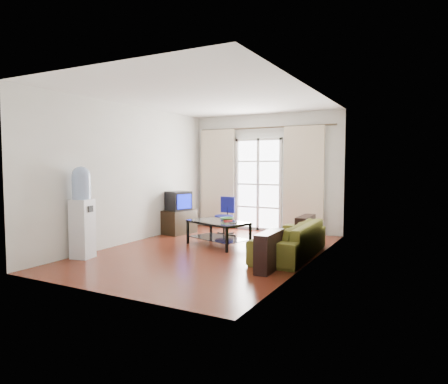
% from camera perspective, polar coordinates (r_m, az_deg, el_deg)
% --- Properties ---
extents(floor, '(5.20, 5.20, 0.00)m').
position_cam_1_polar(floor, '(7.16, -2.11, -8.48)').
color(floor, maroon).
rests_on(floor, ground).
extents(ceiling, '(5.20, 5.20, 0.00)m').
position_cam_1_polar(ceiling, '(7.09, -2.16, 13.37)').
color(ceiling, white).
rests_on(ceiling, wall_back).
extents(wall_back, '(3.60, 0.02, 2.70)m').
position_cam_1_polar(wall_back, '(9.33, 5.91, 2.77)').
color(wall_back, silver).
rests_on(wall_back, floor).
extents(wall_front, '(3.60, 0.02, 2.70)m').
position_cam_1_polar(wall_front, '(4.92, -17.51, 1.53)').
color(wall_front, silver).
rests_on(wall_front, floor).
extents(wall_left, '(0.02, 5.20, 2.70)m').
position_cam_1_polar(wall_left, '(8.05, -13.30, 2.49)').
color(wall_left, silver).
rests_on(wall_left, floor).
extents(wall_right, '(0.02, 5.20, 2.70)m').
position_cam_1_polar(wall_right, '(6.29, 12.21, 2.12)').
color(wall_right, silver).
rests_on(wall_right, floor).
extents(french_door, '(1.16, 0.06, 2.15)m').
position_cam_1_polar(french_door, '(9.35, 4.92, 1.09)').
color(french_door, white).
rests_on(french_door, wall_back).
extents(curtain_rod, '(3.30, 0.04, 0.04)m').
position_cam_1_polar(curtain_rod, '(9.28, 5.72, 9.13)').
color(curtain_rod, '#4C3F2D').
rests_on(curtain_rod, wall_back).
extents(curtain_left, '(0.90, 0.07, 2.35)m').
position_cam_1_polar(curtain_left, '(9.75, -0.91, 1.96)').
color(curtain_left, beige).
rests_on(curtain_left, curtain_rod).
extents(curtain_right, '(0.90, 0.07, 2.35)m').
position_cam_1_polar(curtain_right, '(8.91, 11.29, 1.69)').
color(curtain_right, beige).
rests_on(curtain_right, curtain_rod).
extents(radiator, '(0.64, 0.12, 0.64)m').
position_cam_1_polar(radiator, '(9.05, 10.33, -3.79)').
color(radiator, '#99999B').
rests_on(radiator, floor).
extents(sofa, '(2.00, 0.87, 0.57)m').
position_cam_1_polar(sofa, '(6.84, 9.38, -6.68)').
color(sofa, brown).
rests_on(sofa, floor).
extents(coffee_table, '(1.31, 1.00, 0.47)m').
position_cam_1_polar(coffee_table, '(7.60, -0.83, -5.42)').
color(coffee_table, silver).
rests_on(coffee_table, floor).
extents(bowl, '(0.40, 0.40, 0.06)m').
position_cam_1_polar(bowl, '(7.64, 0.45, -3.88)').
color(bowl, '#338D33').
rests_on(bowl, coffee_table).
extents(book, '(0.34, 0.35, 0.02)m').
position_cam_1_polar(book, '(7.55, -0.03, -4.12)').
color(book, '#9D2E13').
rests_on(book, coffee_table).
extents(remote, '(0.15, 0.07, 0.02)m').
position_cam_1_polar(remote, '(7.30, 1.32, -4.42)').
color(remote, black).
rests_on(remote, coffee_table).
extents(tv_stand, '(0.59, 0.79, 0.52)m').
position_cam_1_polar(tv_stand, '(8.99, -6.48, -4.24)').
color(tv_stand, black).
rests_on(tv_stand, floor).
extents(crt_tv, '(0.56, 0.58, 0.42)m').
position_cam_1_polar(crt_tv, '(8.91, -6.59, -1.26)').
color(crt_tv, black).
rests_on(crt_tv, tv_stand).
extents(task_chair, '(0.58, 0.58, 0.84)m').
position_cam_1_polar(task_chair, '(8.63, 0.08, -4.65)').
color(task_chair, black).
rests_on(task_chair, floor).
extents(water_cooler, '(0.36, 0.36, 1.51)m').
position_cam_1_polar(water_cooler, '(6.95, -19.63, -2.48)').
color(water_cooler, silver).
rests_on(water_cooler, floor).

